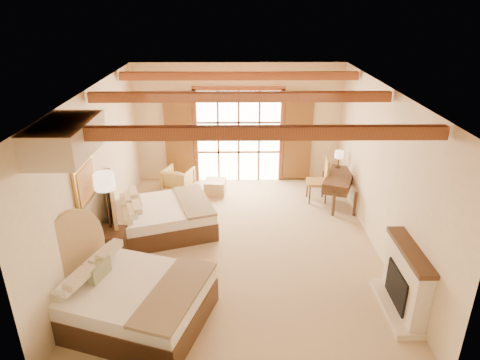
{
  "coord_description": "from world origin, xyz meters",
  "views": [
    {
      "loc": [
        -0.09,
        -7.58,
        4.72
      ],
      "look_at": [
        -0.0,
        0.2,
        1.38
      ],
      "focal_mm": 32.0,
      "sensor_mm": 36.0,
      "label": 1
    }
  ],
  "objects_px": {
    "armchair": "(178,179)",
    "bed_near": "(120,296)",
    "desk": "(338,188)",
    "bed_far": "(155,215)",
    "nightstand": "(111,246)"
  },
  "relations": [
    {
      "from": "armchair",
      "to": "bed_near",
      "type": "bearing_deg",
      "value": 105.41
    },
    {
      "from": "bed_near",
      "to": "desk",
      "type": "distance_m",
      "value": 5.96
    },
    {
      "from": "bed_far",
      "to": "desk",
      "type": "relative_size",
      "value": 1.68
    },
    {
      "from": "bed_near",
      "to": "armchair",
      "type": "relative_size",
      "value": 3.91
    },
    {
      "from": "bed_near",
      "to": "nightstand",
      "type": "relative_size",
      "value": 4.27
    },
    {
      "from": "bed_far",
      "to": "nightstand",
      "type": "bearing_deg",
      "value": -139.77
    },
    {
      "from": "armchair",
      "to": "nightstand",
      "type": "bearing_deg",
      "value": 93.28
    },
    {
      "from": "armchair",
      "to": "desk",
      "type": "relative_size",
      "value": 0.47
    },
    {
      "from": "bed_far",
      "to": "nightstand",
      "type": "relative_size",
      "value": 3.94
    },
    {
      "from": "nightstand",
      "to": "armchair",
      "type": "distance_m",
      "value": 3.36
    },
    {
      "from": "bed_near",
      "to": "nightstand",
      "type": "distance_m",
      "value": 1.78
    },
    {
      "from": "bed_far",
      "to": "desk",
      "type": "distance_m",
      "value": 4.47
    },
    {
      "from": "armchair",
      "to": "desk",
      "type": "xyz_separation_m",
      "value": [
        4.02,
        -0.79,
        0.08
      ]
    },
    {
      "from": "armchair",
      "to": "desk",
      "type": "bearing_deg",
      "value": -172.21
    },
    {
      "from": "bed_near",
      "to": "armchair",
      "type": "distance_m",
      "value": 4.91
    }
  ]
}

